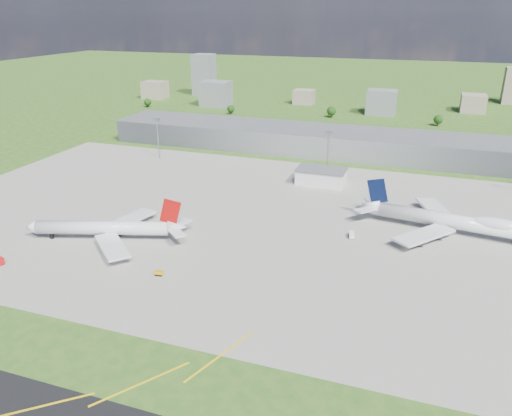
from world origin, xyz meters
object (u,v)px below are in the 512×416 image
(tug_yellow, at_px, (159,273))
(van_white_near, at_px, (352,235))
(airliner_blue_quad, at_px, (453,221))
(airliner_red_twin, at_px, (108,229))

(tug_yellow, xyz_separation_m, van_white_near, (61.15, 55.45, 0.34))
(airliner_blue_quad, bearing_deg, van_white_near, -147.26)
(airliner_red_twin, height_order, tug_yellow, airliner_red_twin)
(airliner_red_twin, distance_m, airliner_blue_quad, 146.57)
(van_white_near, bearing_deg, airliner_red_twin, 98.86)
(airliner_red_twin, bearing_deg, tug_yellow, 132.48)
(airliner_red_twin, height_order, van_white_near, airliner_red_twin)
(airliner_blue_quad, relative_size, tug_yellow, 22.04)
(airliner_blue_quad, distance_m, tug_yellow, 125.56)
(airliner_red_twin, height_order, airliner_blue_quad, airliner_blue_quad)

